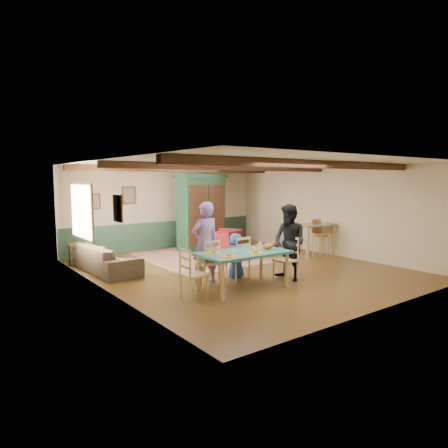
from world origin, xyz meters
TOP-DOWN VIEW (x-y plane):
  - floor at (0.00, 0.00)m, footprint 8.00×8.00m
  - wall_back at (0.00, 4.00)m, footprint 7.00×0.02m
  - wall_left at (-3.50, 0.00)m, footprint 0.02×8.00m
  - wall_right at (3.50, 0.00)m, footprint 0.02×8.00m
  - ceiling at (0.00, 0.00)m, footprint 7.00×8.00m
  - wainscot_back at (0.00, 3.98)m, footprint 6.95×0.03m
  - ceiling_beam_front at (0.00, -2.30)m, footprint 6.95×0.16m
  - ceiling_beam_mid at (0.00, 0.40)m, footprint 6.95×0.16m
  - ceiling_beam_back at (0.00, 3.00)m, footprint 6.95×0.16m
  - window_left at (-3.47, 1.70)m, footprint 0.06×1.60m
  - picture_left_wall at (-3.47, -0.60)m, footprint 0.04×0.42m
  - picture_back_a at (-1.30, 3.97)m, footprint 0.45×0.04m
  - picture_back_b at (-2.40, 3.97)m, footprint 0.38×0.04m
  - dining_table at (-1.12, -1.51)m, footprint 1.92×1.09m
  - dining_chair_far_left at (-1.53, -0.74)m, footprint 0.45×0.47m
  - dining_chair_far_right at (-0.69, -0.76)m, footprint 0.45×0.47m
  - dining_chair_end_left at (-2.34, -1.48)m, footprint 0.47×0.45m
  - dining_chair_end_right at (0.09, -1.53)m, footprint 0.47×0.45m
  - person_man at (-1.53, -0.66)m, footprint 0.67×0.45m
  - person_woman at (0.19, -1.54)m, footprint 0.68×0.86m
  - person_child at (-0.69, -0.67)m, footprint 0.52×0.35m
  - cat at (-0.55, -1.63)m, footprint 0.38×0.16m
  - place_setting_near_left at (-1.71, -1.76)m, footprint 0.43×0.32m
  - place_setting_near_center at (-1.02, -1.77)m, footprint 0.43×0.32m
  - place_setting_far_left at (-1.70, -1.23)m, footprint 0.43×0.32m
  - place_setting_far_right at (-0.54, -1.26)m, footprint 0.43×0.32m
  - area_rug at (0.01, 1.91)m, footprint 3.22×3.78m
  - armoire at (0.84, 3.10)m, footprint 1.79×0.85m
  - armchair at (0.76, 1.77)m, footprint 1.13×1.15m
  - sofa at (-2.89, 1.73)m, footprint 1.01×2.35m
  - end_table at (-3.21, 2.94)m, footprint 0.49×0.49m
  - table_lamp at (-3.21, 2.94)m, footprint 0.31×0.31m
  - counter_table at (2.87, 0.02)m, footprint 1.24×0.81m
  - bar_stool_left at (2.87, -0.20)m, footprint 0.40×0.44m
  - bar_stool_right at (3.04, -0.12)m, footprint 0.40×0.44m

SIDE VIEW (x-z plane):
  - floor at x=0.00m, z-range 0.00..0.00m
  - area_rug at x=0.01m, z-range 0.00..0.01m
  - end_table at x=-3.21m, z-range 0.00..0.58m
  - sofa at x=-2.89m, z-range 0.00..0.67m
  - dining_table at x=-1.12m, z-range 0.00..0.79m
  - armchair at x=0.76m, z-range 0.00..0.80m
  - wainscot_back at x=0.00m, z-range 0.00..0.90m
  - counter_table at x=2.87m, z-range 0.00..0.98m
  - dining_chair_far_left at x=-1.53m, z-range 0.00..1.00m
  - dining_chair_far_right at x=-0.69m, z-range 0.00..1.00m
  - dining_chair_end_left at x=-2.34m, z-range 0.00..1.00m
  - dining_chair_end_right at x=0.09m, z-range 0.00..1.00m
  - bar_stool_right at x=3.04m, z-range 0.00..1.02m
  - person_child at x=-0.69m, z-range 0.00..1.06m
  - bar_stool_left at x=2.87m, z-range 0.00..1.12m
  - table_lamp at x=-3.21m, z-range 0.58..1.11m
  - place_setting_near_left at x=-1.71m, z-range 0.79..0.90m
  - place_setting_near_center at x=-1.02m, z-range 0.79..0.90m
  - place_setting_far_left at x=-1.70m, z-range 0.79..0.90m
  - place_setting_far_right at x=-0.54m, z-range 0.79..0.90m
  - person_woman at x=0.19m, z-range 0.00..1.74m
  - cat at x=-0.55m, z-range 0.79..0.98m
  - person_man at x=-1.53m, z-range 0.00..1.82m
  - armoire at x=0.84m, z-range 0.00..2.45m
  - wall_back at x=0.00m, z-range 0.00..2.70m
  - wall_left at x=-3.50m, z-range 0.00..2.70m
  - wall_right at x=3.50m, z-range 0.00..2.70m
  - window_left at x=-3.47m, z-range 0.90..2.20m
  - picture_back_b at x=-2.40m, z-range 1.41..1.89m
  - picture_left_wall at x=-3.47m, z-range 1.49..2.01m
  - picture_back_a at x=-1.30m, z-range 1.52..2.08m
  - ceiling_beam_front at x=0.00m, z-range 2.53..2.69m
  - ceiling_beam_mid at x=0.00m, z-range 2.53..2.69m
  - ceiling_beam_back at x=0.00m, z-range 2.53..2.69m
  - ceiling at x=0.00m, z-range 2.69..2.71m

